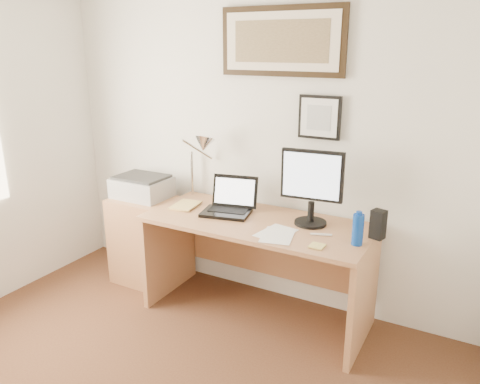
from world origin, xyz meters
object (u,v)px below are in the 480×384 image
Objects in this scene: water_bottle at (358,230)px; printer at (142,186)px; desk at (262,247)px; laptop at (229,205)px; book at (176,204)px; lcd_monitor at (312,184)px; side_cabinet at (145,240)px.

water_bottle is 0.45× the size of printer.
laptop is at bearing -172.82° from desk.
water_bottle reaches higher than desk.
laptop is (-0.98, 0.13, -0.04)m from water_bottle.
book is at bearing -172.73° from laptop.
lcd_monitor is 1.18× the size of printer.
side_cabinet is 0.46m from printer.
desk reaches higher than side_cabinet.
water_bottle is at bearing -5.13° from printer.
water_bottle is 0.12× the size of desk.
printer reaches higher than side_cabinet.
desk is 0.39m from laptop.
side_cabinet is 1.57m from lcd_monitor.
water_bottle is 0.38× the size of lcd_monitor.
lcd_monitor is (1.05, 0.11, 0.28)m from book.
desk is (0.70, 0.09, -0.24)m from book.
side_cabinet is 1.86m from water_bottle.
water_bottle is 0.99m from laptop.
side_cabinet is at bearing -177.68° from lcd_monitor.
laptop reaches higher than book.
book reaches higher than side_cabinet.
lcd_monitor reaches higher than side_cabinet.
printer reaches higher than book.
laptop is 0.85m from printer.
water_bottle reaches higher than side_cabinet.
side_cabinet is 3.07× the size of book.
laptop reaches higher than water_bottle.
lcd_monitor is 1.47m from printer.
book is 0.46× the size of lcd_monitor.
desk is 4.17× the size of laptop.
lcd_monitor is at bearing 6.04° from book.
water_bottle is at bearing -2.88° from book.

